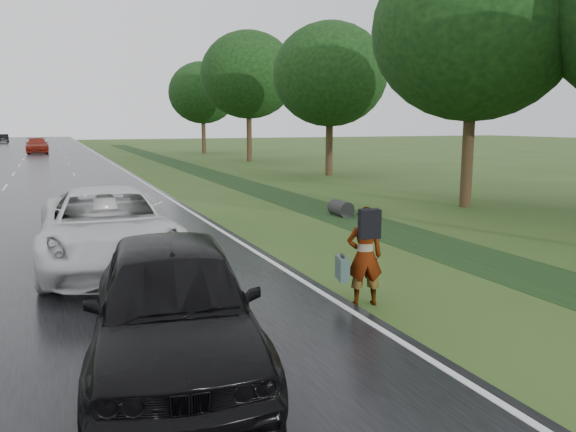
# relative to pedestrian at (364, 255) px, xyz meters

# --- Properties ---
(road) EXTENTS (14.00, 180.00, 0.04)m
(road) POSITION_rel_pedestrian_xyz_m (-7.17, 43.86, -0.90)
(road) COLOR black
(road) RESTS_ON ground
(edge_stripe_east) EXTENTS (0.12, 180.00, 0.01)m
(edge_stripe_east) POSITION_rel_pedestrian_xyz_m (-0.42, 43.86, -0.88)
(edge_stripe_east) COLOR silver
(edge_stripe_east) RESTS_ON road
(center_line) EXTENTS (0.12, 180.00, 0.01)m
(center_line) POSITION_rel_pedestrian_xyz_m (-7.17, 43.86, -0.88)
(center_line) COLOR silver
(center_line) RESTS_ON road
(drainage_ditch) EXTENTS (2.20, 120.00, 0.56)m
(drainage_ditch) POSITION_rel_pedestrian_xyz_m (4.33, 17.57, -0.89)
(drainage_ditch) COLOR black
(drainage_ditch) RESTS_ON ground
(tree_east_b) EXTENTS (7.60, 7.60, 10.11)m
(tree_east_b) POSITION_rel_pedestrian_xyz_m (9.83, 8.86, 5.76)
(tree_east_b) COLOR #342715
(tree_east_b) RESTS_ON ground
(tree_east_c) EXTENTS (7.00, 7.00, 9.29)m
(tree_east_c) POSITION_rel_pedestrian_xyz_m (11.03, 22.86, 5.21)
(tree_east_c) COLOR #342715
(tree_east_c) RESTS_ON ground
(tree_east_d) EXTENTS (8.00, 8.00, 10.76)m
(tree_east_d) POSITION_rel_pedestrian_xyz_m (10.63, 36.86, 6.23)
(tree_east_d) COLOR #342715
(tree_east_d) RESTS_ON ground
(tree_east_f) EXTENTS (7.20, 7.20, 9.62)m
(tree_east_f) POSITION_rel_pedestrian_xyz_m (10.33, 50.86, 5.45)
(tree_east_f) COLOR #342715
(tree_east_f) RESTS_ON ground
(pedestrian) EXTENTS (0.86, 0.86, 1.79)m
(pedestrian) POSITION_rel_pedestrian_xyz_m (0.00, 0.00, 0.00)
(pedestrian) COLOR #A5998C
(pedestrian) RESTS_ON ground
(white_pickup) EXTENTS (3.07, 6.34, 1.74)m
(white_pickup) POSITION_rel_pedestrian_xyz_m (-3.93, 4.60, -0.01)
(white_pickup) COLOR silver
(white_pickup) RESTS_ON road
(dark_sedan) EXTENTS (2.78, 5.39, 1.75)m
(dark_sedan) POSITION_rel_pedestrian_xyz_m (-3.67, -1.40, -0.01)
(dark_sedan) COLOR black
(dark_sedan) RESTS_ON road
(far_car_red) EXTENTS (2.36, 5.59, 1.61)m
(far_car_red) POSITION_rel_pedestrian_xyz_m (-6.17, 58.06, -0.08)
(far_car_red) COLOR maroon
(far_car_red) RESTS_ON road
(far_car_dark) EXTENTS (1.89, 4.33, 1.38)m
(far_car_dark) POSITION_rel_pedestrian_xyz_m (-11.81, 95.48, -0.19)
(far_car_dark) COLOR black
(far_car_dark) RESTS_ON road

